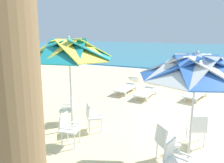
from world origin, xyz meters
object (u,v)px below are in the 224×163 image
at_px(sun_lounger_2, 148,90).
at_px(plastic_chair_3, 92,115).
at_px(beach_umbrella_1, 69,50).
at_px(palm_tree_2, 2,117).
at_px(sun_lounger_3, 128,86).
at_px(beach_umbrella_0, 196,68).
at_px(plastic_chair_4, 68,127).
at_px(plastic_chair_0, 197,128).
at_px(plastic_chair_2, 165,141).
at_px(plastic_chair_6, 14,103).
at_px(sun_lounger_1, 197,92).
at_px(plastic_chair_5, 69,108).
at_px(plastic_chair_1, 175,159).

bearing_deg(sun_lounger_2, plastic_chair_3, -96.91).
bearing_deg(plastic_chair_3, beach_umbrella_1, -159.79).
bearing_deg(palm_tree_2, sun_lounger_3, 107.85).
height_order(beach_umbrella_0, beach_umbrella_1, beach_umbrella_1).
bearing_deg(beach_umbrella_1, plastic_chair_4, -61.19).
relative_size(beach_umbrella_0, plastic_chair_0, 3.00).
height_order(plastic_chair_0, beach_umbrella_1, beach_umbrella_1).
height_order(plastic_chair_2, plastic_chair_6, same).
height_order(plastic_chair_3, sun_lounger_2, plastic_chair_3).
bearing_deg(plastic_chair_2, sun_lounger_3, 119.27).
bearing_deg(sun_lounger_1, plastic_chair_3, -118.11).
relative_size(plastic_chair_5, sun_lounger_1, 0.39).
bearing_deg(beach_umbrella_1, plastic_chair_0, 10.04).
xyz_separation_m(beach_umbrella_0, plastic_chair_4, (-3.01, -0.44, -1.75)).
distance_m(plastic_chair_2, plastic_chair_3, 2.44).
distance_m(plastic_chair_1, plastic_chair_5, 3.96).
bearing_deg(beach_umbrella_0, beach_umbrella_1, 174.22).
height_order(beach_umbrella_0, sun_lounger_3, beach_umbrella_0).
bearing_deg(sun_lounger_1, plastic_chair_4, -115.13).
bearing_deg(palm_tree_2, plastic_chair_5, 124.40).
height_order(plastic_chair_1, palm_tree_2, palm_tree_2).
bearing_deg(sun_lounger_1, plastic_chair_0, -86.14).
height_order(plastic_chair_5, sun_lounger_1, plastic_chair_5).
xyz_separation_m(plastic_chair_1, palm_tree_2, (-0.24, -3.51, 2.16)).
bearing_deg(beach_umbrella_0, sun_lounger_3, 123.91).
xyz_separation_m(plastic_chair_0, plastic_chair_4, (-3.10, -1.42, 0.00)).
relative_size(plastic_chair_0, plastic_chair_6, 1.00).
distance_m(plastic_chair_2, sun_lounger_2, 5.26).
distance_m(plastic_chair_3, plastic_chair_4, 1.02).
bearing_deg(plastic_chair_5, plastic_chair_4, -54.85).
bearing_deg(plastic_chair_4, plastic_chair_6, 164.10).
bearing_deg(plastic_chair_0, plastic_chair_5, -176.95).
relative_size(plastic_chair_0, sun_lounger_2, 0.40).
bearing_deg(plastic_chair_3, plastic_chair_4, -98.53).
relative_size(plastic_chair_1, plastic_chair_5, 1.00).
height_order(plastic_chair_5, sun_lounger_2, plastic_chair_5).
distance_m(plastic_chair_3, plastic_chair_5, 1.02).
height_order(beach_umbrella_1, palm_tree_2, palm_tree_2).
bearing_deg(sun_lounger_3, sun_lounger_1, 6.23).
relative_size(plastic_chair_4, palm_tree_2, 0.20).
bearing_deg(plastic_chair_0, plastic_chair_3, -172.09).
distance_m(plastic_chair_1, beach_umbrella_1, 3.94).
bearing_deg(plastic_chair_2, palm_tree_2, -88.95).
bearing_deg(sun_lounger_3, beach_umbrella_0, -56.09).
bearing_deg(beach_umbrella_1, sun_lounger_2, 76.14).
bearing_deg(palm_tree_2, beach_umbrella_0, 84.08).
xyz_separation_m(plastic_chair_4, palm_tree_2, (2.57, -3.79, 2.16)).
relative_size(plastic_chair_4, sun_lounger_1, 0.39).
distance_m(plastic_chair_1, plastic_chair_3, 2.96).
bearing_deg(plastic_chair_0, palm_tree_2, -95.73).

